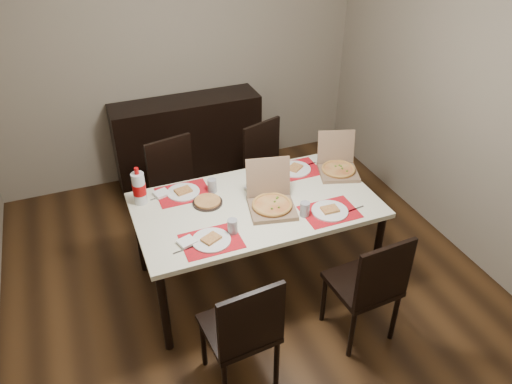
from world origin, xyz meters
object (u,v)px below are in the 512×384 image
at_px(chair_near_right, 370,284).
at_px(pizza_box_center, 271,201).
at_px(chair_far_right, 270,168).
at_px(dining_table, 256,210).
at_px(chair_far_left, 178,187).
at_px(dip_bowl, 252,189).
at_px(sideboard, 188,140).
at_px(chair_near_left, 243,330).
at_px(soda_bottle, 139,188).

distance_m(chair_near_right, pizza_box_center, 0.91).
bearing_deg(chair_far_right, dining_table, -119.65).
xyz_separation_m(chair_far_left, dip_bowl, (0.45, -0.62, 0.25)).
distance_m(sideboard, chair_near_left, 2.65).
distance_m(dining_table, chair_near_right, 1.00).
bearing_deg(soda_bottle, sideboard, 62.69).
distance_m(dining_table, chair_near_left, 1.02).
relative_size(chair_near_right, dip_bowl, 9.08).
xyz_separation_m(chair_near_left, soda_bottle, (-0.35, 1.24, 0.37)).
xyz_separation_m(dining_table, pizza_box_center, (0.08, -0.09, 0.12)).
bearing_deg(sideboard, chair_far_left, -110.35).
distance_m(dining_table, chair_far_right, 0.94).
relative_size(pizza_box_center, soda_bottle, 1.43).
bearing_deg(chair_near_left, dip_bowl, 66.24).
height_order(chair_near_left, soda_bottle, soda_bottle).
relative_size(chair_far_left, soda_bottle, 3.09).
distance_m(chair_near_left, chair_near_right, 0.93).
bearing_deg(chair_near_right, pizza_box_center, 117.84).
xyz_separation_m(sideboard, chair_far_right, (0.54, -0.92, 0.06)).
distance_m(chair_far_right, dip_bowl, 0.79).
height_order(dining_table, chair_near_left, chair_near_left).
relative_size(dining_table, pizza_box_center, 4.20).
distance_m(chair_near_right, dip_bowl, 1.16).
bearing_deg(chair_near_right, sideboard, 102.39).
distance_m(chair_far_right, pizza_box_center, 1.01).
xyz_separation_m(chair_far_left, soda_bottle, (-0.38, -0.47, 0.37)).
distance_m(dining_table, pizza_box_center, 0.17).
bearing_deg(soda_bottle, chair_far_left, 51.36).
xyz_separation_m(dining_table, chair_near_left, (-0.44, -0.91, -0.17)).
distance_m(sideboard, chair_far_right, 1.06).
xyz_separation_m(pizza_box_center, dip_bowl, (-0.05, 0.27, -0.04)).
bearing_deg(chair_far_right, sideboard, 120.34).
height_order(sideboard, chair_near_right, chair_near_right).
height_order(sideboard, soda_bottle, soda_bottle).
distance_m(chair_far_left, pizza_box_center, 1.07).
bearing_deg(chair_near_left, dining_table, 63.91).
distance_m(sideboard, soda_bottle, 1.62).
relative_size(sideboard, dip_bowl, 14.64).
distance_m(chair_near_left, chair_far_left, 1.71).
relative_size(sideboard, chair_far_right, 1.61).
height_order(chair_near_left, pizza_box_center, pizza_box_center).
relative_size(dining_table, chair_near_left, 1.94).
height_order(chair_near_left, dip_bowl, chair_near_left).
bearing_deg(pizza_box_center, soda_bottle, 154.33).
bearing_deg(chair_far_left, dip_bowl, -53.85).
bearing_deg(chair_near_left, chair_far_right, 62.21).
height_order(chair_far_left, chair_far_right, same).
height_order(chair_near_left, chair_near_right, same).
bearing_deg(pizza_box_center, chair_far_left, 119.39).
bearing_deg(soda_bottle, chair_far_right, 20.65).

